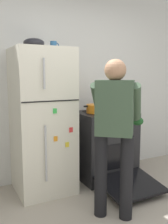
# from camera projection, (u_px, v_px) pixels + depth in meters

# --- Properties ---
(kitchen_wall_back) EXTENTS (6.00, 0.10, 2.70)m
(kitchen_wall_back) POSITION_uv_depth(u_px,v_px,m) (60.00, 82.00, 3.61)
(kitchen_wall_back) COLOR silver
(kitchen_wall_back) RESTS_ON ground
(refrigerator) EXTENTS (0.68, 0.72, 1.76)m
(refrigerator) POSITION_uv_depth(u_px,v_px,m) (42.00, 121.00, 3.16)
(refrigerator) COLOR silver
(refrigerator) RESTS_ON ground
(stove_range) EXTENTS (0.76, 1.24, 0.94)m
(stove_range) POSITION_uv_depth(u_px,v_px,m) (105.00, 146.00, 3.61)
(stove_range) COLOR black
(stove_range) RESTS_ON ground
(person_cook) EXTENTS (0.67, 0.71, 1.60)m
(person_cook) POSITION_uv_depth(u_px,v_px,m) (115.00, 125.00, 2.56)
(person_cook) COLOR black
(person_cook) RESTS_ON ground
(red_pot) EXTENTS (0.37, 0.27, 0.11)m
(red_pot) POSITION_uv_depth(u_px,v_px,m) (96.00, 109.00, 3.44)
(red_pot) COLOR orange
(red_pot) RESTS_ON stove_range
(coffee_mug) EXTENTS (0.11, 0.08, 0.10)m
(coffee_mug) POSITION_uv_depth(u_px,v_px,m) (54.00, 45.00, 3.16)
(coffee_mug) COLOR #2D6093
(coffee_mug) RESTS_ON refrigerator
(mixing_bowl) EXTENTS (0.24, 0.24, 0.11)m
(mixing_bowl) POSITION_uv_depth(u_px,v_px,m) (34.00, 43.00, 2.99)
(mixing_bowl) COLOR black
(mixing_bowl) RESTS_ON refrigerator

